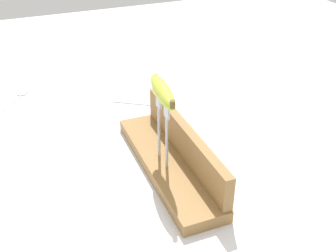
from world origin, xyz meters
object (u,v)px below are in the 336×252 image
banana_raised_center (162,91)px  fork_fallen_near (146,104)px  fork_stand_center (163,125)px  fork_fallen_far (17,98)px

banana_raised_center → fork_fallen_near: size_ratio=1.14×
fork_stand_center → fork_fallen_near: (-0.35, 0.08, -0.13)m
fork_stand_center → fork_fallen_far: fork_stand_center is taller
fork_stand_center → fork_fallen_near: size_ratio=1.12×
banana_raised_center → fork_fallen_far: bearing=-150.5°
banana_raised_center → fork_fallen_far: 0.68m
fork_fallen_far → fork_stand_center: bearing=29.5°
fork_stand_center → fork_fallen_far: bearing=-150.5°
fork_fallen_near → fork_fallen_far: 0.44m
fork_stand_center → banana_raised_center: (-0.00, 0.00, 0.09)m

